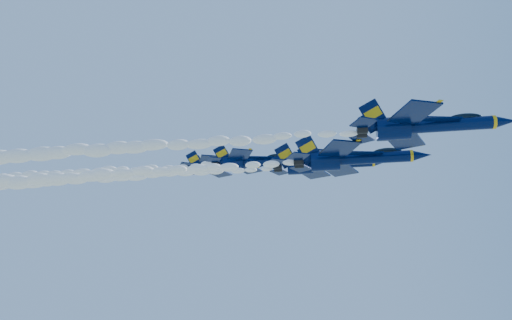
# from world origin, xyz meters

# --- Properties ---
(jet_lead) EXTENTS (18.89, 15.50, 7.02)m
(jet_lead) POSITION_xyz_m (14.43, -12.93, 150.66)
(jet_lead) COLOR #000C32
(smoke_trail_jet_lead) EXTENTS (51.09, 2.26, 2.03)m
(smoke_trail_jet_lead) POSITION_xyz_m (-19.19, -12.93, 150.21)
(smoke_trail_jet_lead) COLOR white
(jet_second) EXTENTS (19.23, 15.78, 7.15)m
(jet_second) POSITION_xyz_m (5.88, -3.34, 150.31)
(jet_second) COLOR #000C32
(smoke_trail_jet_second) EXTENTS (51.09, 2.30, 2.07)m
(smoke_trail_jet_second) POSITION_xyz_m (-27.89, -3.34, 149.86)
(smoke_trail_jet_second) COLOR white
(jet_third) EXTENTS (18.64, 15.29, 6.93)m
(jet_third) POSITION_xyz_m (1.57, 4.98, 152.64)
(jet_third) COLOR #000C32
(smoke_trail_jet_third) EXTENTS (51.09, 2.23, 2.00)m
(smoke_trail_jet_third) POSITION_xyz_m (-31.94, 4.98, 152.19)
(smoke_trail_jet_third) COLOR white
(jet_fourth) EXTENTS (17.53, 14.38, 6.52)m
(jet_fourth) POSITION_xyz_m (-11.58, 14.41, 157.13)
(jet_fourth) COLOR #000C32
(smoke_trail_jet_fourth) EXTENTS (51.09, 2.09, 1.88)m
(smoke_trail_jet_fourth) POSITION_xyz_m (-44.62, 14.41, 156.70)
(smoke_trail_jet_fourth) COLOR white
(jet_fifth) EXTENTS (17.60, 14.44, 6.54)m
(jet_fifth) POSITION_xyz_m (-19.20, 21.88, 159.14)
(jet_fifth) COLOR #000C32
(smoke_trail_jet_fifth) EXTENTS (51.09, 2.10, 1.89)m
(smoke_trail_jet_fifth) POSITION_xyz_m (-52.26, 21.88, 158.70)
(smoke_trail_jet_fifth) COLOR white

